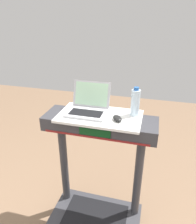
% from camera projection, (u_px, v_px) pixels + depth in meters
% --- Properties ---
extents(desk_board, '(0.65, 0.37, 0.02)m').
position_uv_depth(desk_board, '(100.00, 116.00, 1.66)').
color(desk_board, white).
rests_on(desk_board, treadmill_base).
extents(laptop, '(0.31, 0.28, 0.22)m').
position_uv_depth(laptop, '(88.00, 107.00, 1.69)').
color(laptop, '#B7B7BC').
rests_on(laptop, desk_board).
extents(computer_mouse, '(0.10, 0.12, 0.03)m').
position_uv_depth(computer_mouse, '(117.00, 118.00, 1.56)').
color(computer_mouse, black).
rests_on(computer_mouse, desk_board).
extents(water_bottle, '(0.07, 0.07, 0.23)m').
position_uv_depth(water_bottle, '(135.00, 102.00, 1.61)').
color(water_bottle, silver).
rests_on(water_bottle, desk_board).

